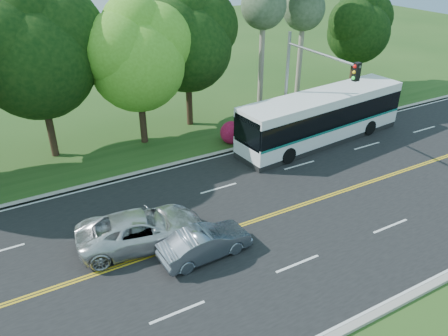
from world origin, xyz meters
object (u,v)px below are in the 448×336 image
traffic_signal (306,77)px  transit_bus (322,118)px  suv (141,229)px  sedan (205,243)px

traffic_signal → transit_bus: (1.83, 0.26, -3.05)m
transit_bus → suv: size_ratio=2.26×
transit_bus → sedan: (-11.97, -6.79, -0.93)m
transit_bus → suv: 14.85m
suv → traffic_signal: bearing=-61.6°
traffic_signal → transit_bus: size_ratio=0.56×
traffic_signal → suv: traffic_signal is taller
transit_bus → sedan: bearing=-156.0°
traffic_signal → suv: (-12.24, -4.43, -3.88)m
traffic_signal → transit_bus: bearing=8.2°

